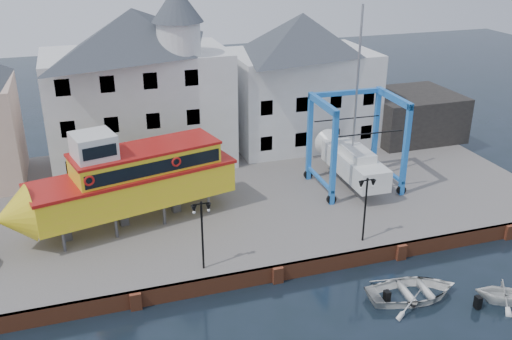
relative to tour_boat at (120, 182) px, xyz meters
name	(u,v)px	position (x,y,z in m)	size (l,w,h in m)	color
ground	(277,282)	(7.69, -7.75, -4.06)	(140.00, 140.00, 0.00)	black
hardstanding	(226,195)	(7.69, 3.25, -3.56)	(44.00, 22.00, 1.00)	#645F5C
quay_wall	(277,273)	(7.69, -7.64, -3.56)	(44.00, 0.47, 1.00)	brown
building_white_main	(139,85)	(2.82, 10.64, 3.28)	(14.00, 8.30, 14.00)	silver
building_white_right	(301,79)	(16.69, 11.25, 2.54)	(12.00, 8.00, 11.20)	silver
shed_dark	(410,115)	(26.69, 9.25, -1.06)	(8.00, 7.00, 4.00)	black
lamp_post_left	(202,218)	(3.69, -6.55, 0.11)	(1.12, 0.32, 4.20)	black
lamp_post_right	(366,194)	(13.69, -6.55, 0.11)	(1.12, 0.32, 4.20)	black
tour_boat	(120,182)	(0.00, 0.00, 0.00)	(15.32, 6.94, 6.49)	#59595E
travel_lift	(350,155)	(16.79, 1.55, -0.88)	(6.23, 8.70, 13.06)	blue
motorboat_b	(412,297)	(14.22, -11.44, -4.06)	(3.65, 5.11, 1.06)	white
motorboat_c	(502,303)	(18.57, -13.38, -4.06)	(2.49, 2.89, 1.52)	white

